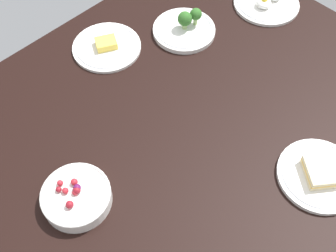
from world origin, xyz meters
TOP-DOWN VIEW (x-y plane):
  - dining_table at (0.00, 0.00)cm, footprint 151.92×111.14cm
  - plate_eggs at (-61.75, -13.28)cm, footprint 22.83×22.83cm
  - bowl_berries at (31.17, -0.80)cm, footprint 17.47×17.47cm
  - plate_sandwich at (-17.58, 38.01)cm, footprint 21.84×21.84cm
  - plate_cheese at (-8.38, -36.48)cm, footprint 22.06×22.06cm
  - plate_broccoli at (-31.68, -24.05)cm, footprint 20.68×20.68cm

SIDE VIEW (x-z plane):
  - dining_table at x=0.00cm, z-range 0.00..4.00cm
  - plate_cheese at x=-8.38cm, z-range 3.11..6.51cm
  - plate_eggs at x=-61.75cm, z-range 2.59..7.41cm
  - plate_sandwich at x=-17.58cm, z-range 3.01..7.49cm
  - plate_broccoli at x=-31.68cm, z-range 1.78..9.69cm
  - bowl_berries at x=31.17cm, z-range 3.44..9.23cm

